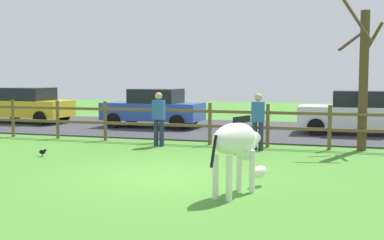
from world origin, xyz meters
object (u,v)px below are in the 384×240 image
at_px(parked_car_yellow, 27,105).
at_px(visitor_right_of_tree, 258,119).
at_px(zebra, 237,144).
at_px(parked_car_white, 357,112).
at_px(bare_tree, 363,76).
at_px(visitor_left_of_tree, 159,117).
at_px(parked_car_blue, 154,108).
at_px(crow_on_grass, 43,152).

relative_size(parked_car_yellow, visitor_right_of_tree, 2.49).
relative_size(zebra, parked_car_white, 0.46).
height_order(bare_tree, visitor_right_of_tree, bare_tree).
bearing_deg(zebra, visitor_left_of_tree, 123.22).
distance_m(bare_tree, parked_car_yellow, 14.60).
bearing_deg(bare_tree, parked_car_blue, 154.04).
height_order(bare_tree, parked_car_yellow, bare_tree).
bearing_deg(crow_on_grass, parked_car_yellow, 127.35).
distance_m(bare_tree, visitor_right_of_tree, 3.22).
height_order(zebra, parked_car_white, parked_car_white).
xyz_separation_m(bare_tree, parked_car_blue, (-7.88, 3.84, -1.28)).
height_order(parked_car_white, parked_car_blue, same).
distance_m(bare_tree, parked_car_white, 3.90).
bearing_deg(visitor_right_of_tree, visitor_left_of_tree, 179.55).
bearing_deg(zebra, crow_on_grass, 155.13).
relative_size(bare_tree, zebra, 2.30).
height_order(parked_car_yellow, visitor_right_of_tree, visitor_right_of_tree).
xyz_separation_m(crow_on_grass, visitor_right_of_tree, (5.29, 2.70, 0.78)).
bearing_deg(bare_tree, zebra, -110.05).
bearing_deg(parked_car_yellow, parked_car_blue, -1.86).
distance_m(zebra, parked_car_white, 10.27).
height_order(bare_tree, parked_car_blue, bare_tree).
bearing_deg(bare_tree, visitor_right_of_tree, -161.69).
xyz_separation_m(zebra, visitor_left_of_tree, (-3.55, 5.42, -0.02)).
height_order(parked_car_white, visitor_right_of_tree, visitor_right_of_tree).
bearing_deg(bare_tree, parked_car_yellow, 163.90).
height_order(zebra, parked_car_yellow, parked_car_yellow).
height_order(bare_tree, parked_car_white, bare_tree).
bearing_deg(zebra, parked_car_yellow, 138.38).
height_order(crow_on_grass, visitor_right_of_tree, visitor_right_of_tree).
bearing_deg(visitor_left_of_tree, bare_tree, 8.86).
distance_m(parked_car_blue, visitor_left_of_tree, 5.16).
xyz_separation_m(bare_tree, visitor_right_of_tree, (-2.83, -0.94, -1.22)).
xyz_separation_m(crow_on_grass, parked_car_white, (8.07, 7.32, 0.72)).
bearing_deg(crow_on_grass, bare_tree, 24.12).
bearing_deg(parked_car_white, visitor_left_of_tree, -141.63).
distance_m(zebra, visitor_left_of_tree, 6.47).
distance_m(parked_car_blue, visitor_right_of_tree, 6.95).
distance_m(bare_tree, visitor_left_of_tree, 6.05).
relative_size(zebra, parked_car_yellow, 0.46).
bearing_deg(bare_tree, crow_on_grass, -155.88).
relative_size(parked_car_blue, visitor_right_of_tree, 2.46).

